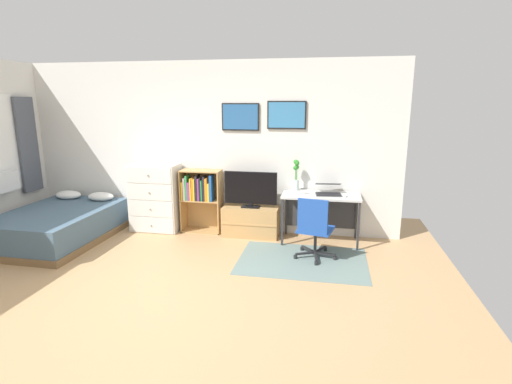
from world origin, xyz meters
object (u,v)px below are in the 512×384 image
(bamboo_vase, at_px, (296,174))
(bookshelf, at_px, (200,195))
(wine_glass, at_px, (302,185))
(desk, at_px, (321,202))
(television, at_px, (251,190))
(office_chair, at_px, (314,227))
(computer_mouse, at_px, (345,196))
(bed, at_px, (59,225))
(tv_stand, at_px, (251,221))
(dresser, at_px, (156,197))
(laptop, at_px, (328,189))

(bamboo_vase, bearing_deg, bookshelf, -177.60)
(bookshelf, distance_m, bamboo_vase, 1.58)
(wine_glass, bearing_deg, bamboo_vase, 115.37)
(desk, distance_m, bamboo_vase, 0.57)
(television, distance_m, office_chair, 1.31)
(bookshelf, bearing_deg, computer_mouse, -5.45)
(bookshelf, xyz_separation_m, television, (0.84, -0.06, 0.13))
(bed, xyz_separation_m, desk, (3.92, 0.74, 0.36))
(bookshelf, xyz_separation_m, bamboo_vase, (1.53, 0.06, 0.38))
(tv_stand, relative_size, computer_mouse, 8.41)
(bookshelf, relative_size, television, 1.23)
(bed, relative_size, wine_glass, 10.71)
(dresser, bearing_deg, laptop, -0.34)
(office_chair, xyz_separation_m, laptop, (0.16, 0.77, 0.35))
(desk, distance_m, office_chair, 0.80)
(dresser, height_order, television, dresser)
(television, xyz_separation_m, laptop, (1.18, -0.01, 0.06))
(tv_stand, height_order, computer_mouse, computer_mouse)
(dresser, relative_size, computer_mouse, 10.57)
(desk, height_order, wine_glass, wine_glass)
(bamboo_vase, bearing_deg, computer_mouse, -20.82)
(bed, xyz_separation_m, computer_mouse, (4.27, 0.58, 0.51))
(television, xyz_separation_m, wine_glass, (0.80, -0.12, 0.13))
(laptop, relative_size, computer_mouse, 4.18)
(tv_stand, xyz_separation_m, computer_mouse, (1.43, -0.18, 0.52))
(bed, distance_m, bookshelf, 2.19)
(dresser, height_order, bamboo_vase, bamboo_vase)
(bookshelf, height_order, laptop, bookshelf)
(bed, bearing_deg, computer_mouse, 8.36)
(bookshelf, height_order, computer_mouse, bookshelf)
(computer_mouse, relative_size, bamboo_vase, 0.22)
(bookshelf, distance_m, desk, 1.92)
(computer_mouse, bearing_deg, bed, -172.25)
(desk, bearing_deg, tv_stand, 179.25)
(wine_glass, bearing_deg, office_chair, -71.90)
(tv_stand, relative_size, bamboo_vase, 1.82)
(bookshelf, distance_m, wine_glass, 1.67)
(bookshelf, bearing_deg, laptop, -2.04)
(laptop, bearing_deg, tv_stand, 172.79)
(tv_stand, height_order, bamboo_vase, bamboo_vase)
(tv_stand, xyz_separation_m, television, (0.00, -0.02, 0.51))
(computer_mouse, bearing_deg, television, 173.85)
(office_chair, height_order, bamboo_vase, bamboo_vase)
(bookshelf, bearing_deg, television, -4.26)
(tv_stand, distance_m, wine_glass, 1.04)
(tv_stand, xyz_separation_m, laptop, (1.18, -0.03, 0.57))
(office_chair, bearing_deg, television, 154.35)
(desk, bearing_deg, wine_glass, -155.69)
(dresser, distance_m, tv_stand, 1.62)
(desk, bearing_deg, laptop, -10.02)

